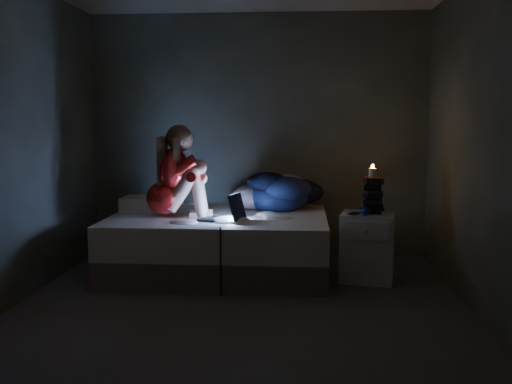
# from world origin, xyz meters

# --- Properties ---
(floor) EXTENTS (3.60, 3.80, 0.02)m
(floor) POSITION_xyz_m (0.00, 0.00, -0.01)
(floor) COLOR #37312E
(floor) RESTS_ON ground
(wall_back) EXTENTS (3.60, 0.02, 2.60)m
(wall_back) POSITION_xyz_m (0.00, 1.91, 1.30)
(wall_back) COLOR #33362D
(wall_back) RESTS_ON ground
(wall_front) EXTENTS (3.60, 0.02, 2.60)m
(wall_front) POSITION_xyz_m (0.00, -1.91, 1.30)
(wall_front) COLOR #33362D
(wall_front) RESTS_ON ground
(wall_left) EXTENTS (0.02, 3.80, 2.60)m
(wall_left) POSITION_xyz_m (-1.81, 0.00, 1.30)
(wall_left) COLOR #33362D
(wall_left) RESTS_ON ground
(wall_right) EXTENTS (0.02, 3.80, 2.60)m
(wall_right) POSITION_xyz_m (1.81, 0.00, 1.30)
(wall_right) COLOR #33362D
(wall_right) RESTS_ON ground
(bed) EXTENTS (2.05, 1.54, 0.56)m
(bed) POSITION_xyz_m (-0.31, 1.10, 0.28)
(bed) COLOR silver
(bed) RESTS_ON ground
(pillow) EXTENTS (0.49, 0.35, 0.14)m
(pillow) POSITION_xyz_m (-1.06, 1.29, 0.63)
(pillow) COLOR white
(pillow) RESTS_ON bed
(woman) EXTENTS (0.58, 0.42, 0.87)m
(woman) POSITION_xyz_m (-0.79, 0.91, 1.00)
(woman) COLOR #9E0703
(woman) RESTS_ON bed
(laptop) EXTENTS (0.44, 0.37, 0.27)m
(laptop) POSITION_xyz_m (-0.25, 0.76, 0.70)
(laptop) COLOR black
(laptop) RESTS_ON bed
(clothes_pile) EXTENTS (0.83, 0.75, 0.41)m
(clothes_pile) POSITION_xyz_m (0.22, 1.45, 0.77)
(clothes_pile) COLOR #162B46
(clothes_pile) RESTS_ON bed
(nightstand) EXTENTS (0.54, 0.50, 0.63)m
(nightstand) POSITION_xyz_m (1.08, 0.90, 0.31)
(nightstand) COLOR silver
(nightstand) RESTS_ON ground
(book_stack) EXTENTS (0.19, 0.25, 0.34)m
(book_stack) POSITION_xyz_m (1.12, 0.93, 0.80)
(book_stack) COLOR black
(book_stack) RESTS_ON nightstand
(candle) EXTENTS (0.07, 0.07, 0.08)m
(candle) POSITION_xyz_m (1.12, 0.93, 1.01)
(candle) COLOR beige
(candle) RESTS_ON book_stack
(phone) EXTENTS (0.10, 0.15, 0.01)m
(phone) POSITION_xyz_m (0.97, 0.83, 0.63)
(phone) COLOR black
(phone) RESTS_ON nightstand
(blue_orb) EXTENTS (0.08, 0.08, 0.08)m
(blue_orb) POSITION_xyz_m (1.07, 0.76, 0.67)
(blue_orb) COLOR navy
(blue_orb) RESTS_ON nightstand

